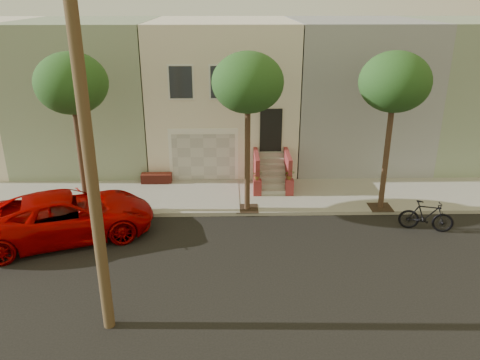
{
  "coord_description": "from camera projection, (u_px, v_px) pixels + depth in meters",
  "views": [
    {
      "loc": [
        0.28,
        -13.91,
        8.41
      ],
      "look_at": [
        0.69,
        3.0,
        1.77
      ],
      "focal_mm": 35.84,
      "sensor_mm": 36.0,
      "label": 1
    }
  ],
  "objects": [
    {
      "name": "tree_mid",
      "position": [
        248.0,
        84.0,
        17.74
      ],
      "size": [
        2.7,
        2.57,
        6.3
      ],
      "color": "#2D2116",
      "rests_on": "sidewalk"
    },
    {
      "name": "house_row",
      "position": [
        223.0,
        90.0,
        25.09
      ],
      "size": [
        33.1,
        11.7,
        7.0
      ],
      "color": "beige",
      "rests_on": "sidewalk"
    },
    {
      "name": "ground",
      "position": [
        222.0,
        262.0,
        16.01
      ],
      "size": [
        90.0,
        90.0,
        0.0
      ],
      "primitive_type": "plane",
      "color": "black",
      "rests_on": "ground"
    },
    {
      "name": "tree_right",
      "position": [
        395.0,
        83.0,
        17.87
      ],
      "size": [
        2.7,
        2.57,
        6.3
      ],
      "color": "#2D2116",
      "rests_on": "sidewalk"
    },
    {
      "name": "sidewalk",
      "position": [
        223.0,
        197.0,
        20.96
      ],
      "size": [
        40.0,
        3.7,
        0.15
      ],
      "primitive_type": "cube",
      "color": "#99958B",
      "rests_on": "ground"
    },
    {
      "name": "pickup_truck",
      "position": [
        67.0,
        216.0,
        17.35
      ],
      "size": [
        6.78,
        4.76,
        1.72
      ],
      "primitive_type": "imported",
      "rotation": [
        0.0,
        0.0,
        1.91
      ],
      "color": "#A50000",
      "rests_on": "ground"
    },
    {
      "name": "motorcycle",
      "position": [
        426.0,
        216.0,
        17.95
      ],
      "size": [
        2.05,
        1.1,
        1.19
      ],
      "primitive_type": "imported",
      "rotation": [
        0.0,
        0.0,
        1.28
      ],
      "color": "black",
      "rests_on": "ground"
    },
    {
      "name": "tree_left",
      "position": [
        71.0,
        84.0,
        17.6
      ],
      "size": [
        2.7,
        2.57,
        6.3
      ],
      "color": "#2D2116",
      "rests_on": "sidewalk"
    }
  ]
}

